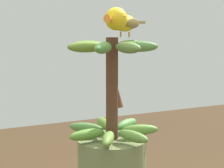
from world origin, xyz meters
The scene contains 2 objects.
banana_bunch centered at (0.00, 0.00, 1.17)m, with size 0.28×0.28×0.31m.
perched_bird centered at (-0.02, 0.01, 1.37)m, with size 0.19×0.14×0.09m.
Camera 1 is at (0.48, 1.03, 1.36)m, focal length 61.63 mm.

